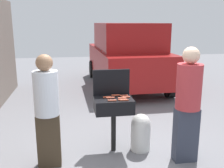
% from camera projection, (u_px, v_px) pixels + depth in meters
% --- Properties ---
extents(ground_plane, '(24.00, 24.00, 0.00)m').
position_uv_depth(ground_plane, '(126.00, 154.00, 4.15)').
color(ground_plane, slate).
extents(bbq_grill, '(0.60, 0.44, 0.89)m').
position_uv_depth(bbq_grill, '(114.00, 107.00, 4.11)').
color(bbq_grill, black).
rests_on(bbq_grill, ground).
extents(grill_lid_open, '(0.60, 0.05, 0.42)m').
position_uv_depth(grill_lid_open, '(111.00, 82.00, 4.24)').
color(grill_lid_open, black).
rests_on(grill_lid_open, bbq_grill).
extents(hot_dog_0, '(0.13, 0.03, 0.03)m').
position_uv_depth(hot_dog_0, '(122.00, 98.00, 4.05)').
color(hot_dog_0, '#C6593D').
rests_on(hot_dog_0, bbq_grill).
extents(hot_dog_1, '(0.13, 0.03, 0.03)m').
position_uv_depth(hot_dog_1, '(122.00, 100.00, 3.97)').
color(hot_dog_1, '#C6593D').
rests_on(hot_dog_1, bbq_grill).
extents(hot_dog_2, '(0.13, 0.03, 0.03)m').
position_uv_depth(hot_dog_2, '(116.00, 95.00, 4.20)').
color(hot_dog_2, '#AD4228').
rests_on(hot_dog_2, bbq_grill).
extents(hot_dog_3, '(0.13, 0.03, 0.03)m').
position_uv_depth(hot_dog_3, '(124.00, 96.00, 4.18)').
color(hot_dog_3, '#B74C33').
rests_on(hot_dog_3, bbq_grill).
extents(hot_dog_4, '(0.13, 0.03, 0.03)m').
position_uv_depth(hot_dog_4, '(107.00, 97.00, 4.10)').
color(hot_dog_4, '#AD4228').
rests_on(hot_dog_4, bbq_grill).
extents(hot_dog_5, '(0.13, 0.03, 0.03)m').
position_uv_depth(hot_dog_5, '(110.00, 98.00, 4.06)').
color(hot_dog_5, '#B74C33').
rests_on(hot_dog_5, bbq_grill).
extents(hot_dog_6, '(0.13, 0.04, 0.03)m').
position_uv_depth(hot_dog_6, '(124.00, 100.00, 3.95)').
color(hot_dog_6, '#B74C33').
rests_on(hot_dog_6, bbq_grill).
extents(hot_dog_7, '(0.13, 0.03, 0.03)m').
position_uv_depth(hot_dog_7, '(126.00, 97.00, 4.10)').
color(hot_dog_7, '#B74C33').
rests_on(hot_dog_7, bbq_grill).
extents(hot_dog_8, '(0.13, 0.03, 0.03)m').
position_uv_depth(hot_dog_8, '(112.00, 100.00, 3.93)').
color(hot_dog_8, '#C6593D').
rests_on(hot_dog_8, bbq_grill).
extents(propane_tank, '(0.32, 0.32, 0.62)m').
position_uv_depth(propane_tank, '(141.00, 131.00, 4.23)').
color(propane_tank, silver).
rests_on(propane_tank, ground).
extents(person_left, '(0.34, 0.34, 1.64)m').
position_uv_depth(person_left, '(47.00, 108.00, 3.63)').
color(person_left, '#3F3323').
rests_on(person_left, ground).
extents(person_right, '(0.36, 0.36, 1.73)m').
position_uv_depth(person_right, '(188.00, 101.00, 3.76)').
color(person_right, '#333847').
rests_on(person_right, ground).
extents(parked_minivan, '(2.10, 4.44, 2.02)m').
position_uv_depth(parked_minivan, '(126.00, 55.00, 8.30)').
color(parked_minivan, maroon).
rests_on(parked_minivan, ground).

